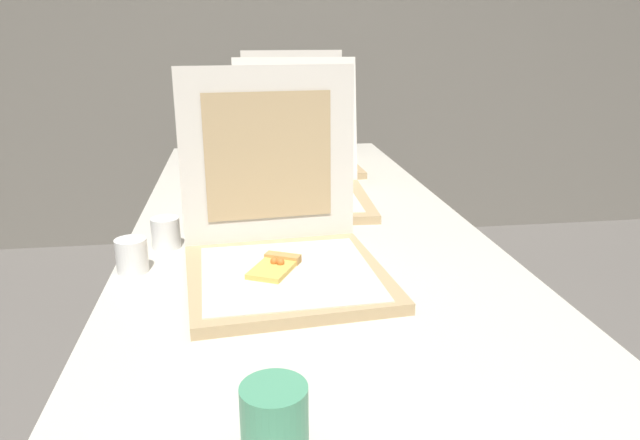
# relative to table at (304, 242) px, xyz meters

# --- Properties ---
(wall_back) EXTENTS (10.00, 0.10, 2.60)m
(wall_back) POSITION_rel_table_xyz_m (0.00, 2.06, 0.60)
(wall_back) COLOR gray
(wall_back) RESTS_ON ground
(table) EXTENTS (0.85, 2.14, 0.75)m
(table) POSITION_rel_table_xyz_m (0.00, 0.00, 0.00)
(table) COLOR silver
(table) RESTS_ON ground
(pizza_box_front) EXTENTS (0.42, 0.43, 0.40)m
(pizza_box_front) POSITION_rel_table_xyz_m (-0.08, -0.31, 0.11)
(pizza_box_front) COLOR tan
(pizza_box_front) RESTS_ON table
(pizza_box_middle) EXTENTS (0.40, 0.49, 0.39)m
(pizza_box_middle) POSITION_rel_table_xyz_m (0.01, 0.22, 0.11)
(pizza_box_middle) COLOR tan
(pizza_box_middle) RESTS_ON table
(pizza_box_back) EXTENTS (0.40, 0.43, 0.40)m
(pizza_box_back) POSITION_rel_table_xyz_m (0.06, 0.66, 0.11)
(pizza_box_back) COLOR tan
(pizza_box_back) RESTS_ON table
(cup_white_near_left) EXTENTS (0.06, 0.06, 0.07)m
(cup_white_near_left) POSITION_rel_table_xyz_m (-0.38, -0.26, 0.08)
(cup_white_near_left) COLOR white
(cup_white_near_left) RESTS_ON table
(cup_white_near_center) EXTENTS (0.06, 0.06, 0.07)m
(cup_white_near_center) POSITION_rel_table_xyz_m (-0.33, -0.13, 0.08)
(cup_white_near_center) COLOR white
(cup_white_near_center) RESTS_ON table
(cup_printed_front) EXTENTS (0.08, 0.08, 0.09)m
(cup_printed_front) POSITION_rel_table_xyz_m (-0.13, -0.85, 0.10)
(cup_printed_front) COLOR #4C9E75
(cup_printed_front) RESTS_ON table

